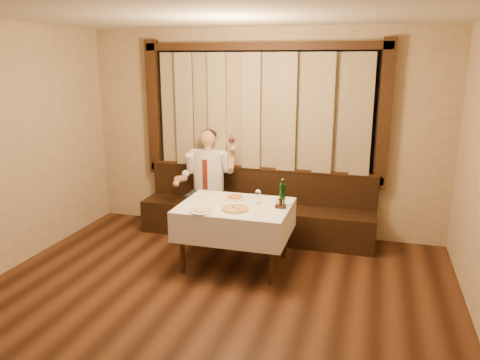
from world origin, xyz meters
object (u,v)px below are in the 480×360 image
(dining_table, at_px, (235,213))
(green_bottle, at_px, (282,194))
(pasta_cream, at_px, (202,209))
(banquette, at_px, (257,214))
(pasta_red, at_px, (235,196))
(seated_man, at_px, (207,175))
(cruet_caddy, at_px, (280,204))
(pizza, at_px, (235,209))

(dining_table, height_order, green_bottle, green_bottle)
(dining_table, bearing_deg, pasta_cream, -127.23)
(banquette, height_order, pasta_red, banquette)
(pasta_cream, xyz_separation_m, green_bottle, (0.80, 0.48, 0.10))
(dining_table, height_order, seated_man, seated_man)
(dining_table, xyz_separation_m, pasta_cream, (-0.27, -0.36, 0.14))
(seated_man, bearing_deg, cruet_caddy, -37.13)
(cruet_caddy, bearing_deg, pizza, -148.06)
(pasta_red, bearing_deg, pasta_cream, -109.82)
(banquette, bearing_deg, pasta_red, -94.72)
(pasta_cream, distance_m, seated_man, 1.36)
(banquette, relative_size, pizza, 10.15)
(pasta_cream, bearing_deg, pizza, 26.56)
(pizza, xyz_separation_m, pasta_cream, (-0.33, -0.17, 0.02))
(green_bottle, bearing_deg, seated_man, 146.08)
(banquette, height_order, dining_table, banquette)
(banquette, xyz_separation_m, pizza, (0.06, -1.22, 0.46))
(dining_table, relative_size, seated_man, 0.87)
(pizza, relative_size, cruet_caddy, 2.53)
(green_bottle, distance_m, cruet_caddy, 0.14)
(pasta_red, xyz_separation_m, seated_man, (-0.62, 0.72, 0.05))
(pizza, distance_m, green_bottle, 0.58)
(cruet_caddy, xyz_separation_m, seated_man, (-1.22, 0.92, 0.04))
(pasta_red, bearing_deg, dining_table, -72.90)
(dining_table, relative_size, pasta_red, 4.44)
(pizza, bearing_deg, seated_man, 123.41)
(dining_table, relative_size, pizza, 4.03)
(pasta_red, relative_size, cruet_caddy, 2.29)
(banquette, distance_m, pasta_red, 0.94)
(dining_table, bearing_deg, banquette, 90.00)
(green_bottle, distance_m, seated_man, 1.47)
(pasta_red, bearing_deg, green_bottle, -9.64)
(pasta_cream, distance_m, green_bottle, 0.94)
(cruet_caddy, relative_size, seated_man, 0.09)
(banquette, relative_size, seated_man, 2.20)
(pasta_cream, bearing_deg, cruet_caddy, 24.90)
(dining_table, bearing_deg, pasta_red, 107.10)
(dining_table, bearing_deg, green_bottle, 12.25)
(pasta_red, bearing_deg, seated_man, 130.86)
(banquette, distance_m, pizza, 1.30)
(banquette, height_order, cruet_caddy, banquette)
(banquette, xyz_separation_m, dining_table, (0.00, -1.02, 0.34))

